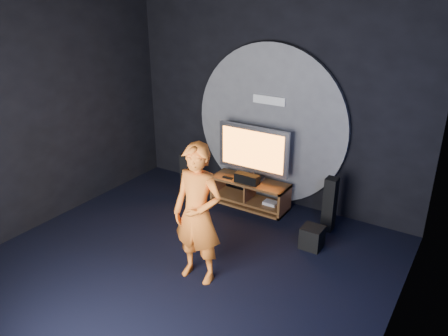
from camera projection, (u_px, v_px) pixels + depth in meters
The scene contains 13 objects.
floor at pixel (179, 270), 5.59m from camera, with size 5.00×5.00×0.00m, color black.
back_wall at pixel (272, 97), 6.87m from camera, with size 5.00×0.04×3.50m, color black.
left_wall at pixel (34, 110), 6.15m from camera, with size 0.04×5.00×3.50m, color black.
right_wall at pixel (406, 192), 3.68m from camera, with size 0.04×5.00×3.50m, color black.
wall_disc_panel at pixel (270, 125), 7.00m from camera, with size 2.60×0.11×2.60m.
media_console at pixel (250, 195), 7.17m from camera, with size 1.28×0.45×0.45m.
tv at pixel (253, 151), 6.94m from camera, with size 1.22×0.22×0.90m.
center_speaker at pixel (247, 179), 6.96m from camera, with size 0.40×0.15×0.15m, color black.
remote at pixel (228, 178), 7.15m from camera, with size 0.18×0.05×0.02m, color black.
tower_speaker_left at pixel (187, 177), 7.29m from camera, with size 0.17×0.18×0.83m, color black.
tower_speaker_right at pixel (330, 204), 6.37m from camera, with size 0.17×0.18×0.83m, color black.
subwoofer at pixel (312, 237), 6.02m from camera, with size 0.28×0.28×0.31m, color black.
player at pixel (198, 214), 5.13m from camera, with size 0.64×0.42×1.76m, color orange.
Camera 1 is at (2.98, -3.63, 3.36)m, focal length 35.00 mm.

